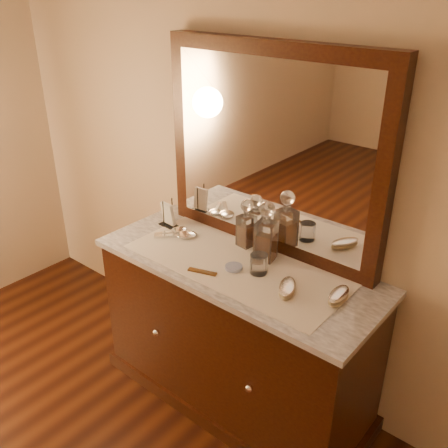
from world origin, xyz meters
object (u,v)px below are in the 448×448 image
at_px(brush_near, 287,288).
at_px(hand_mirror_outer, 176,230).
at_px(comb, 202,272).
at_px(decanter_right, 266,237).
at_px(brush_far, 339,296).
at_px(hand_mirror_inner, 183,235).
at_px(dresser_cabinet, 236,336).
at_px(decanter_left, 246,228).
at_px(napkin_rack, 168,215).
at_px(pin_dish, 234,267).
at_px(mirror_frame, 271,151).

bearing_deg(brush_near, hand_mirror_outer, 172.50).
relative_size(comb, decanter_right, 0.47).
bearing_deg(comb, brush_near, -2.19).
xyz_separation_m(decanter_right, brush_near, (0.24, -0.18, -0.09)).
distance_m(comb, brush_far, 0.63).
bearing_deg(hand_mirror_inner, dresser_cabinet, -3.60).
distance_m(comb, hand_mirror_outer, 0.44).
relative_size(decanter_left, hand_mirror_outer, 1.41).
height_order(napkin_rack, hand_mirror_inner, napkin_rack).
height_order(brush_near, hand_mirror_inner, brush_near).
distance_m(decanter_left, hand_mirror_inner, 0.35).
relative_size(pin_dish, napkin_rack, 0.53).
bearing_deg(decanter_left, pin_dish, -66.20).
height_order(napkin_rack, hand_mirror_outer, napkin_rack).
distance_m(dresser_cabinet, hand_mirror_inner, 0.60).
relative_size(comb, hand_mirror_inner, 0.71).
height_order(decanter_left, brush_far, decanter_left).
bearing_deg(pin_dish, mirror_frame, 94.19).
bearing_deg(brush_near, brush_far, 24.71).
distance_m(mirror_frame, hand_mirror_outer, 0.70).
bearing_deg(hand_mirror_outer, napkin_rack, 162.79).
height_order(mirror_frame, decanter_right, mirror_frame).
distance_m(dresser_cabinet, napkin_rack, 0.74).
xyz_separation_m(brush_near, hand_mirror_inner, (-0.71, 0.08, -0.01)).
distance_m(napkin_rack, hand_mirror_outer, 0.11).
bearing_deg(pin_dish, decanter_left, 113.80).
xyz_separation_m(dresser_cabinet, hand_mirror_outer, (-0.46, 0.04, 0.45)).
distance_m(mirror_frame, brush_far, 0.74).
xyz_separation_m(brush_near, brush_far, (0.20, 0.09, -0.00)).
relative_size(dresser_cabinet, decanter_left, 5.52).
bearing_deg(decanter_left, mirror_frame, 46.83).
relative_size(mirror_frame, comb, 8.50).
height_order(decanter_right, brush_far, decanter_right).
distance_m(dresser_cabinet, pin_dish, 0.46).
relative_size(brush_near, brush_far, 1.07).
distance_m(napkin_rack, hand_mirror_inner, 0.17).
bearing_deg(brush_near, hand_mirror_inner, 173.34).
height_order(comb, hand_mirror_outer, hand_mirror_outer).
relative_size(decanter_left, brush_far, 1.55).
bearing_deg(mirror_frame, napkin_rack, -162.26).
xyz_separation_m(pin_dish, hand_mirror_outer, (-0.48, 0.10, 0.00)).
distance_m(pin_dish, hand_mirror_outer, 0.49).
relative_size(napkin_rack, brush_far, 0.96).
distance_m(pin_dish, napkin_rack, 0.58).
bearing_deg(brush_near, decanter_left, 150.65).
distance_m(pin_dish, decanter_left, 0.26).
relative_size(dresser_cabinet, brush_near, 8.03).
relative_size(comb, napkin_rack, 0.90).
height_order(dresser_cabinet, napkin_rack, napkin_rack).
bearing_deg(decanter_right, comb, -116.96).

